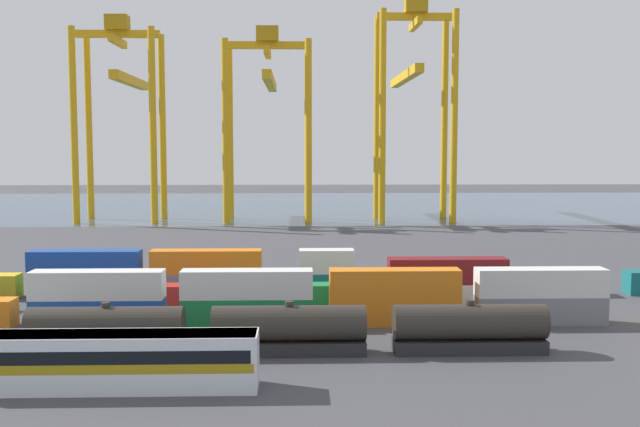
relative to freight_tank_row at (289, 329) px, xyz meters
The scene contains 27 objects.
ground_plane 54.69m from the freight_tank_row, 98.63° to the left, with size 420.00×420.00×0.00m, color #424247.
harbour_water 150.32m from the freight_tank_row, 93.13° to the left, with size 400.00×110.00×0.01m, color #384C60.
freight_tank_row is the anchor object (origin of this frame).
shipping_container_3 20.11m from the freight_tank_row, 151.65° to the left, with size 12.10×2.44×2.60m, color #1C4299.
shipping_container_4 20.18m from the freight_tank_row, 151.65° to the left, with size 12.10×2.44×2.60m, color silver.
shipping_container_5 10.37m from the freight_tank_row, 112.73° to the left, with size 12.10×2.44×2.60m, color #197538.
shipping_container_6 10.52m from the freight_tank_row, 112.73° to the left, with size 12.10×2.44×2.60m, color silver.
shipping_container_7 13.62m from the freight_tank_row, 44.56° to the left, with size 12.10×2.44×2.60m, color orange.
shipping_container_8 13.73m from the freight_tank_row, 44.56° to the left, with size 12.10×2.44×2.60m, color orange.
shipping_container_9 25.26m from the freight_tank_row, 22.20° to the left, with size 12.10×2.44×2.60m, color slate.
shipping_container_10 25.32m from the freight_tank_row, 22.20° to the left, with size 12.10×2.44×2.60m, color silver.
shipping_container_13 28.17m from the freight_tank_row, 144.86° to the left, with size 6.04×2.44×2.60m, color #146066.
shipping_container_14 19.08m from the freight_tank_row, 121.75° to the left, with size 6.04×2.44×2.60m, color #AD211C.
shipping_container_15 16.49m from the freight_tank_row, 79.62° to the left, with size 6.04×2.44×2.60m, color #197538.
shipping_container_16 22.77m from the freight_tank_row, 45.43° to the left, with size 12.10×2.44×2.60m, color silver.
shipping_container_17 22.83m from the freight_tank_row, 45.43° to the left, with size 12.10×2.44×2.60m, color maroon.
shipping_container_19 32.19m from the freight_tank_row, 134.70° to the left, with size 12.10×2.44×2.60m, color #146066.
shipping_container_20 32.24m from the freight_tank_row, 134.70° to the left, with size 12.10×2.44×2.60m, color #1C4299.
shipping_container_21 24.74m from the freight_tank_row, 112.31° to the left, with size 12.10×2.44×2.60m, color slate.
shipping_container_22 24.80m from the freight_tank_row, 112.31° to the left, with size 12.10×2.44×2.60m, color orange.
shipping_container_23 23.21m from the freight_tank_row, 80.41° to the left, with size 6.04×2.44×2.60m, color #146066.
shipping_container_24 23.28m from the freight_tank_row, 80.41° to the left, with size 6.04×2.44×2.60m, color silver.
shipping_container_25 28.58m from the freight_tank_row, 53.20° to the left, with size 12.10×2.44×2.60m, color slate.
shipping_container_26 38.03m from the freight_tank_row, 36.99° to the left, with size 6.04×2.44×2.60m, color gold.
gantry_crane_west 118.32m from the freight_tank_row, 109.49° to the left, with size 18.29×33.60×45.04m.
gantry_crane_central 112.83m from the freight_tank_row, 93.09° to the left, with size 19.40×38.46×42.75m.
gantry_crane_east 116.61m from the freight_tank_row, 76.38° to the left, with size 17.18×41.74×49.07m.
Camera 1 is at (8.96, -71.56, 16.48)m, focal length 41.29 mm.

